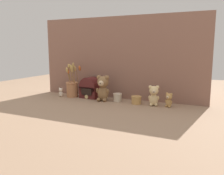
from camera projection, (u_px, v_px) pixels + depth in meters
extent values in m
plane|color=#8E7056|center=(111.00, 102.00, 2.14)|extent=(4.00, 4.00, 0.00)
cube|color=#845B4C|center=(119.00, 58.00, 2.22)|extent=(1.64, 0.02, 0.77)
ellipsoid|color=olive|center=(103.00, 93.00, 2.16)|extent=(0.11, 0.09, 0.14)
sphere|color=olive|center=(103.00, 82.00, 2.14)|extent=(0.11, 0.11, 0.11)
sphere|color=#D1B289|center=(101.00, 83.00, 2.10)|extent=(0.05, 0.05, 0.05)
sphere|color=black|center=(100.00, 83.00, 2.08)|extent=(0.01, 0.01, 0.01)
sphere|color=olive|center=(107.00, 78.00, 2.12)|extent=(0.04, 0.04, 0.04)
sphere|color=olive|center=(99.00, 77.00, 2.14)|extent=(0.04, 0.04, 0.04)
ellipsoid|color=olive|center=(107.00, 91.00, 2.13)|extent=(0.03, 0.05, 0.06)
ellipsoid|color=olive|center=(98.00, 91.00, 2.16)|extent=(0.03, 0.05, 0.06)
ellipsoid|color=olive|center=(105.00, 100.00, 2.13)|extent=(0.04, 0.06, 0.03)
ellipsoid|color=olive|center=(99.00, 99.00, 2.14)|extent=(0.04, 0.06, 0.03)
ellipsoid|color=#DBBC84|center=(154.00, 100.00, 1.98)|extent=(0.09, 0.08, 0.10)
sphere|color=#DBBC84|center=(154.00, 91.00, 1.96)|extent=(0.08, 0.08, 0.08)
sphere|color=#D1B289|center=(154.00, 92.00, 1.94)|extent=(0.04, 0.04, 0.04)
sphere|color=black|center=(154.00, 92.00, 1.92)|extent=(0.01, 0.01, 0.01)
sphere|color=#DBBC84|center=(157.00, 87.00, 1.96)|extent=(0.03, 0.03, 0.03)
sphere|color=#DBBC84|center=(151.00, 87.00, 1.96)|extent=(0.03, 0.03, 0.03)
ellipsoid|color=#DBBC84|center=(158.00, 98.00, 1.96)|extent=(0.03, 0.04, 0.05)
ellipsoid|color=#DBBC84|center=(149.00, 98.00, 1.97)|extent=(0.03, 0.04, 0.05)
ellipsoid|color=#DBBC84|center=(156.00, 105.00, 1.96)|extent=(0.03, 0.05, 0.03)
ellipsoid|color=#DBBC84|center=(151.00, 105.00, 1.97)|extent=(0.03, 0.05, 0.03)
ellipsoid|color=tan|center=(169.00, 103.00, 1.94)|extent=(0.06, 0.05, 0.07)
sphere|color=tan|center=(169.00, 96.00, 1.93)|extent=(0.05, 0.05, 0.05)
sphere|color=#D1B289|center=(168.00, 97.00, 1.91)|extent=(0.03, 0.03, 0.03)
sphere|color=black|center=(167.00, 97.00, 1.90)|extent=(0.01, 0.01, 0.01)
sphere|color=tan|center=(171.00, 94.00, 1.91)|extent=(0.02, 0.02, 0.02)
sphere|color=tan|center=(167.00, 94.00, 1.94)|extent=(0.02, 0.02, 0.02)
ellipsoid|color=tan|center=(171.00, 102.00, 1.91)|extent=(0.02, 0.03, 0.03)
ellipsoid|color=tan|center=(166.00, 101.00, 1.95)|extent=(0.02, 0.03, 0.03)
ellipsoid|color=tan|center=(169.00, 107.00, 1.92)|extent=(0.02, 0.03, 0.02)
ellipsoid|color=tan|center=(166.00, 106.00, 1.94)|extent=(0.02, 0.03, 0.02)
ellipsoid|color=beige|center=(61.00, 94.00, 2.36)|extent=(0.04, 0.03, 0.05)
sphere|color=beige|center=(61.00, 90.00, 2.36)|extent=(0.04, 0.04, 0.04)
sphere|color=beige|center=(60.00, 90.00, 2.34)|extent=(0.02, 0.02, 0.02)
sphere|color=black|center=(60.00, 91.00, 2.34)|extent=(0.01, 0.01, 0.01)
sphere|color=beige|center=(62.00, 89.00, 2.35)|extent=(0.02, 0.02, 0.02)
sphere|color=beige|center=(60.00, 88.00, 2.36)|extent=(0.02, 0.02, 0.02)
ellipsoid|color=beige|center=(63.00, 93.00, 2.35)|extent=(0.01, 0.02, 0.02)
ellipsoid|color=beige|center=(59.00, 93.00, 2.36)|extent=(0.01, 0.02, 0.02)
ellipsoid|color=beige|center=(62.00, 96.00, 2.35)|extent=(0.02, 0.02, 0.01)
ellipsoid|color=beige|center=(60.00, 96.00, 2.36)|extent=(0.02, 0.02, 0.01)
cylinder|color=#AD7047|center=(72.00, 90.00, 2.34)|extent=(0.11, 0.11, 0.15)
torus|color=#AD7047|center=(72.00, 83.00, 2.32)|extent=(0.12, 0.12, 0.01)
cylinder|color=olive|center=(72.00, 75.00, 2.26)|extent=(0.05, 0.04, 0.15)
ellipsoid|color=tan|center=(72.00, 68.00, 2.23)|extent=(0.05, 0.04, 0.06)
cylinder|color=olive|center=(69.00, 76.00, 2.28)|extent=(0.04, 0.01, 0.13)
ellipsoid|color=tan|center=(67.00, 70.00, 2.26)|extent=(0.04, 0.03, 0.06)
cylinder|color=olive|center=(73.00, 74.00, 2.33)|extent=(0.01, 0.01, 0.16)
ellipsoid|color=tan|center=(73.00, 65.00, 2.33)|extent=(0.03, 0.02, 0.06)
cylinder|color=olive|center=(69.00, 77.00, 2.29)|extent=(0.03, 0.01, 0.11)
ellipsoid|color=#C65B28|center=(68.00, 71.00, 2.27)|extent=(0.03, 0.03, 0.05)
cylinder|color=olive|center=(74.00, 75.00, 2.31)|extent=(0.01, 0.02, 0.14)
ellipsoid|color=tan|center=(75.00, 69.00, 2.30)|extent=(0.02, 0.03, 0.05)
cylinder|color=olive|center=(72.00, 77.00, 2.27)|extent=(0.03, 0.03, 0.12)
ellipsoid|color=tan|center=(72.00, 71.00, 2.25)|extent=(0.03, 0.03, 0.04)
cylinder|color=olive|center=(77.00, 75.00, 2.31)|extent=(0.02, 0.06, 0.14)
ellipsoid|color=#C65B28|center=(80.00, 68.00, 2.29)|extent=(0.03, 0.05, 0.06)
cylinder|color=olive|center=(72.00, 75.00, 2.34)|extent=(0.01, 0.01, 0.13)
ellipsoid|color=tan|center=(71.00, 68.00, 2.33)|extent=(0.04, 0.04, 0.06)
cylinder|color=olive|center=(70.00, 74.00, 2.29)|extent=(0.02, 0.01, 0.16)
ellipsoid|color=tan|center=(69.00, 66.00, 2.27)|extent=(0.03, 0.03, 0.05)
cube|color=#4C1919|center=(90.00, 92.00, 2.29)|extent=(0.19, 0.13, 0.11)
cylinder|color=#4C1919|center=(90.00, 87.00, 2.28)|extent=(0.19, 0.13, 0.18)
cube|color=black|center=(86.00, 92.00, 2.24)|extent=(0.12, 0.02, 0.06)
cylinder|color=#D6BC7A|center=(86.00, 97.00, 2.25)|extent=(0.04, 0.01, 0.04)
cylinder|color=tan|center=(136.00, 101.00, 2.04)|extent=(0.08, 0.08, 0.06)
cylinder|color=tan|center=(136.00, 97.00, 2.04)|extent=(0.09, 0.09, 0.01)
cylinder|color=beige|center=(118.00, 98.00, 2.14)|extent=(0.07, 0.07, 0.06)
cylinder|color=beige|center=(118.00, 94.00, 2.14)|extent=(0.08, 0.08, 0.01)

